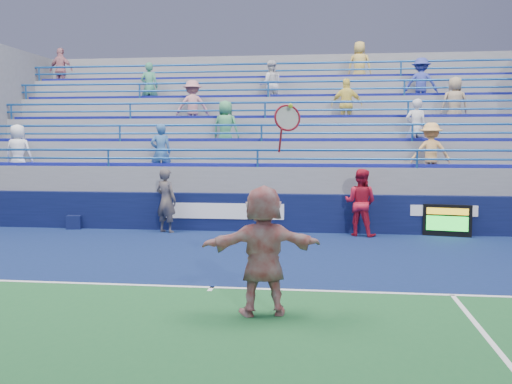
# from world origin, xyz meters

# --- Properties ---
(ground) EXTENTS (120.00, 120.00, 0.00)m
(ground) POSITION_xyz_m (0.00, 0.00, 0.00)
(ground) COLOR #333538
(sponsor_wall) EXTENTS (18.00, 0.32, 1.10)m
(sponsor_wall) POSITION_xyz_m (0.00, 6.50, 0.55)
(sponsor_wall) COLOR #091033
(sponsor_wall) RESTS_ON ground
(bleacher_stand) EXTENTS (18.00, 5.60, 6.13)m
(bleacher_stand) POSITION_xyz_m (0.00, 10.27, 1.55)
(bleacher_stand) COLOR slate
(bleacher_stand) RESTS_ON ground
(serve_speed_board) EXTENTS (1.28, 0.39, 0.88)m
(serve_speed_board) POSITION_xyz_m (5.27, 6.23, 0.44)
(serve_speed_board) COLOR black
(serve_speed_board) RESTS_ON ground
(judge_chair) EXTENTS (0.48, 0.48, 0.74)m
(judge_chair) POSITION_xyz_m (-5.43, 6.31, 0.24)
(judge_chair) COLOR #0C133B
(judge_chair) RESTS_ON ground
(tennis_player) EXTENTS (1.89, 1.00, 3.13)m
(tennis_player) POSITION_xyz_m (1.06, -1.41, 0.98)
(tennis_player) COLOR silver
(tennis_player) RESTS_ON ground
(line_judge) EXTENTS (0.79, 0.68, 1.84)m
(line_judge) POSITION_xyz_m (-2.53, 5.98, 0.92)
(line_judge) COLOR #131B35
(line_judge) RESTS_ON ground
(ball_girl) EXTENTS (1.09, 0.97, 1.85)m
(ball_girl) POSITION_xyz_m (2.92, 6.05, 0.93)
(ball_girl) COLOR #B6142B
(ball_girl) RESTS_ON ground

